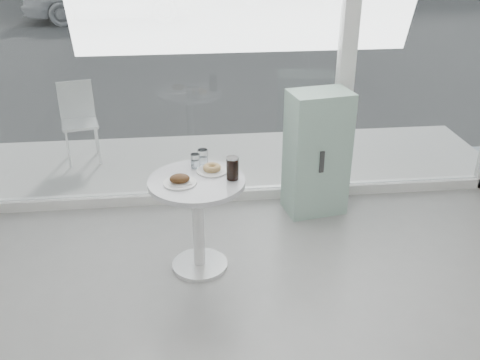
{
  "coord_description": "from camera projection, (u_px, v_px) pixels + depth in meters",
  "views": [
    {
      "loc": [
        -0.56,
        -1.62,
        2.51
      ],
      "look_at": [
        -0.2,
        1.7,
        0.85
      ],
      "focal_mm": 40.0,
      "sensor_mm": 36.0,
      "label": 1
    }
  ],
  "objects": [
    {
      "name": "room_shell",
      "position": [
        426.0,
        200.0,
        1.27
      ],
      "size": [
        6.0,
        6.0,
        6.0
      ],
      "color": "white",
      "rests_on": "ground"
    },
    {
      "name": "mint_cabinet",
      "position": [
        317.0,
        153.0,
        4.83
      ],
      "size": [
        0.59,
        0.44,
        1.15
      ],
      "rotation": [
        0.0,
        0.0,
        0.17
      ],
      "color": "#A4D1BD",
      "rests_on": "ground"
    },
    {
      "name": "plate_fritter",
      "position": [
        180.0,
        180.0,
        3.85
      ],
      "size": [
        0.24,
        0.24,
        0.07
      ],
      "color": "white",
      "rests_on": "main_table"
    },
    {
      "name": "water_tumbler_a",
      "position": [
        195.0,
        162.0,
        4.08
      ],
      "size": [
        0.07,
        0.07,
        0.11
      ],
      "color": "white",
      "rests_on": "main_table"
    },
    {
      "name": "patio_deck",
      "position": [
        238.0,
        162.0,
        5.99
      ],
      "size": [
        5.6,
        1.6,
        0.05
      ],
      "primitive_type": "cube",
      "color": "silver",
      "rests_on": "ground"
    },
    {
      "name": "street",
      "position": [
        198.0,
        3.0,
        16.86
      ],
      "size": [
        40.0,
        24.0,
        0.0
      ],
      "primitive_type": "cube",
      "color": "#3A3A3A",
      "rests_on": "ground"
    },
    {
      "name": "plate_donut",
      "position": [
        212.0,
        169.0,
        4.03
      ],
      "size": [
        0.23,
        0.23,
        0.06
      ],
      "color": "white",
      "rests_on": "main_table"
    },
    {
      "name": "cola_glass",
      "position": [
        232.0,
        169.0,
        3.89
      ],
      "size": [
        0.09,
        0.09,
        0.17
      ],
      "color": "white",
      "rests_on": "main_table"
    },
    {
      "name": "water_tumbler_b",
      "position": [
        203.0,
        158.0,
        4.13
      ],
      "size": [
        0.08,
        0.08,
        0.13
      ],
      "color": "white",
      "rests_on": "main_table"
    },
    {
      "name": "main_table",
      "position": [
        198.0,
        206.0,
        4.02
      ],
      "size": [
        0.72,
        0.72,
        0.77
      ],
      "color": "white",
      "rests_on": "ground"
    },
    {
      "name": "patio_chair",
      "position": [
        79.0,
        116.0,
        5.83
      ],
      "size": [
        0.45,
        0.45,
        0.86
      ],
      "rotation": [
        0.0,
        0.0,
        0.22
      ],
      "color": "white",
      "rests_on": "patio_deck"
    },
    {
      "name": "storefront",
      "position": [
        256.0,
        20.0,
        4.53
      ],
      "size": [
        5.0,
        0.14,
        3.0
      ],
      "color": "white",
      "rests_on": "ground"
    }
  ]
}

